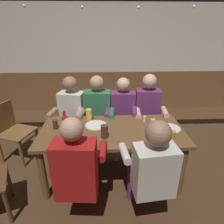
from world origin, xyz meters
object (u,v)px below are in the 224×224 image
object	(u,v)px
person_0	(71,113)
person_2	(123,114)
dining_table	(112,137)
table_candle	(145,119)
person_1	(97,112)
person_5	(151,168)
chair_empty_near_right	(12,130)
person_3	(148,111)
pint_glass_0	(89,115)
pint_glass_4	(153,123)
plate_1	(96,125)
pint_glass_3	(55,124)
plate_0	(169,128)
pint_glass_1	(104,132)
pint_glass_2	(172,136)
person_4	(78,170)
bottle_0	(65,123)
bottle_1	(68,136)

from	to	relation	value
person_0	person_2	distance (m)	0.80
dining_table	person_0	xyz separation A→B (m)	(-0.61, 0.64, 0.05)
person_2	table_candle	bearing A→B (deg)	125.80
person_0	person_1	distance (m)	0.40
table_candle	dining_table	bearing A→B (deg)	-155.06
person_5	chair_empty_near_right	world-z (taller)	person_5
person_3	person_5	size ratio (longest dim) A/B	1.04
person_0	pint_glass_0	bearing A→B (deg)	141.19
person_2	pint_glass_4	size ratio (longest dim) A/B	11.92
person_3	chair_empty_near_right	size ratio (longest dim) A/B	1.43
person_2	dining_table	bearing A→B (deg)	78.55
plate_1	pint_glass_3	distance (m)	0.50
pint_glass_4	dining_table	bearing A→B (deg)	-172.94
person_0	chair_empty_near_right	distance (m)	0.91
dining_table	person_0	distance (m)	0.89
table_candle	pint_glass_3	world-z (taller)	pint_glass_3
person_2	person_5	distance (m)	1.28
plate_0	pint_glass_0	size ratio (longest dim) A/B	1.71
pint_glass_0	pint_glass_1	distance (m)	0.50
pint_glass_0	pint_glass_1	bearing A→B (deg)	-65.91
chair_empty_near_right	pint_glass_2	bearing A→B (deg)	89.11
person_3	plate_1	bearing A→B (deg)	39.94
person_5	table_candle	size ratio (longest dim) A/B	15.02
person_3	pint_glass_2	world-z (taller)	person_3
plate_0	dining_table	bearing A→B (deg)	179.24
person_4	pint_glass_2	world-z (taller)	person_4
person_2	pint_glass_4	xyz separation A→B (m)	(0.32, -0.57, 0.12)
plate_1	person_0	bearing A→B (deg)	127.45
person_1	chair_empty_near_right	bearing A→B (deg)	10.68
person_3	plate_0	xyz separation A→B (m)	(0.12, -0.65, 0.05)
person_3	bottle_0	xyz separation A→B (m)	(-1.14, -0.67, 0.16)
pint_glass_1	bottle_1	bearing A→B (deg)	-160.17
dining_table	pint_glass_2	xyz separation A→B (m)	(0.65, -0.26, 0.16)
table_candle	bottle_0	bearing A→B (deg)	-166.88
person_0	pint_glass_4	size ratio (longest dim) A/B	12.17
pint_glass_2	chair_empty_near_right	bearing A→B (deg)	159.89
person_4	pint_glass_1	world-z (taller)	person_4
bottle_0	pint_glass_0	xyz separation A→B (m)	(0.26, 0.31, -0.03)
person_2	table_candle	distance (m)	0.51
person_0	bottle_0	world-z (taller)	person_0
pint_glass_4	pint_glass_3	bearing A→B (deg)	-179.88
pint_glass_1	table_candle	bearing A→B (deg)	35.34
plate_0	pint_glass_1	size ratio (longest dim) A/B	1.73
person_4	pint_glass_2	size ratio (longest dim) A/B	10.74
person_1	person_3	distance (m)	0.79
person_4	pint_glass_1	distance (m)	0.55
table_candle	plate_1	xyz separation A→B (m)	(-0.64, -0.09, -0.03)
pint_glass_2	pint_glass_3	size ratio (longest dim) A/B	0.99
person_1	pint_glass_2	bearing A→B (deg)	137.82
plate_0	plate_1	bearing A→B (deg)	172.39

